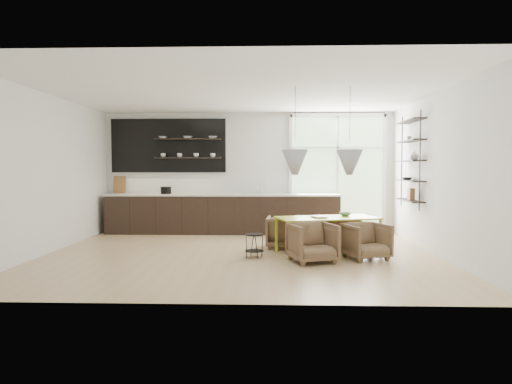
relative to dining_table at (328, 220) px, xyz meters
The scene contains 11 objects.
room 1.59m from the dining_table, 138.13° to the left, with size 7.02×6.01×2.91m.
kitchen_run 3.38m from the dining_table, 132.44° to the left, with size 5.54×0.69×2.75m.
right_shelving 2.28m from the dining_table, 28.77° to the left, with size 0.26×1.22×1.90m.
dining_table is the anchor object (origin of this frame).
armchair_back_left 0.99m from the dining_table, 145.74° to the left, with size 0.66×0.68×0.62m, color brown.
armchair_back_right 0.88m from the dining_table, 68.10° to the left, with size 0.67×0.69×0.63m, color brown.
armchair_front_left 0.94m from the dining_table, 112.88° to the right, with size 0.70×0.72×0.65m, color brown.
armchair_front_right 0.86m from the dining_table, 43.19° to the right, with size 0.66×0.68×0.62m, color brown.
wire_stool 1.43m from the dining_table, 161.68° to the right, with size 0.32×0.32×0.41m.
table_book 0.31m from the dining_table, 156.43° to the right, with size 0.24×0.32×0.03m, color white.
table_bowl 0.41m from the dining_table, 29.40° to the left, with size 0.21×0.21×0.07m, color #528D56.
Camera 1 is at (0.55, -8.11, 1.55)m, focal length 32.00 mm.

